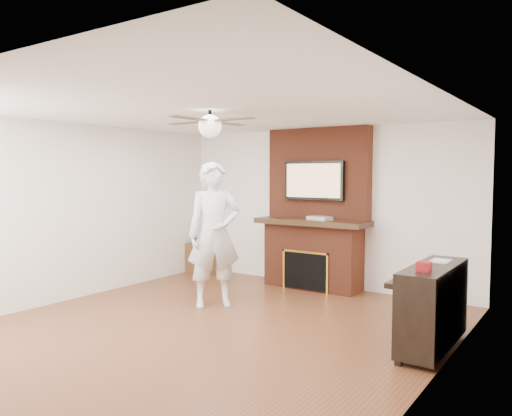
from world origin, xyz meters
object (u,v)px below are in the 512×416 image
Objects in this scene: person at (214,234)px; side_table at (206,256)px; piano at (432,304)px; fireplace at (315,224)px.

side_table is at bearing 85.91° from person.
side_table is 4.78m from piano.
person is 1.47× the size of piano.
fireplace reaches higher than piano.
piano is at bearing -7.65° from side_table.
person is 2.39m from side_table.
fireplace reaches higher than person.
person is at bearing -108.92° from fireplace.
side_table is (-1.56, 1.68, -0.68)m from person.
person is at bearing 179.02° from piano.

